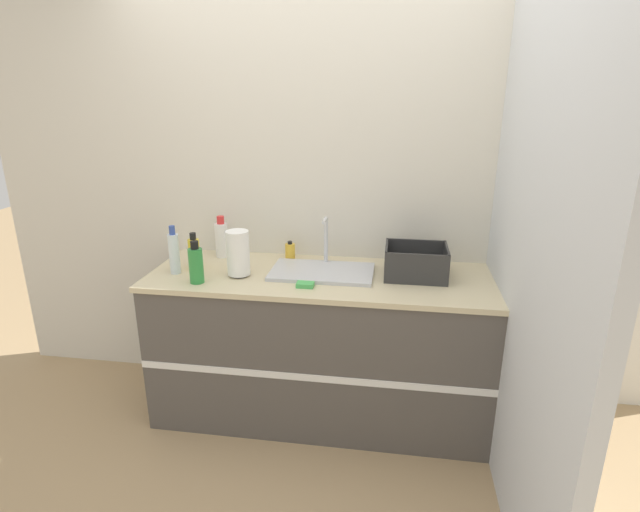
% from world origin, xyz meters
% --- Properties ---
extents(ground_plane, '(12.00, 12.00, 0.00)m').
position_xyz_m(ground_plane, '(0.00, 0.00, 0.00)').
color(ground_plane, tan).
extents(wall_back, '(4.29, 0.06, 2.60)m').
position_xyz_m(wall_back, '(0.00, 0.70, 1.30)').
color(wall_back, beige).
rests_on(wall_back, ground_plane).
extents(wall_right, '(0.06, 2.67, 2.60)m').
position_xyz_m(wall_right, '(0.98, 0.33, 1.30)').
color(wall_right, silver).
rests_on(wall_right, ground_plane).
extents(counter_cabinet, '(1.92, 0.69, 0.88)m').
position_xyz_m(counter_cabinet, '(0.00, 0.33, 0.44)').
color(counter_cabinet, '#514C47').
rests_on(counter_cabinet, ground_plane).
extents(sink, '(0.57, 0.34, 0.29)m').
position_xyz_m(sink, '(0.01, 0.36, 0.90)').
color(sink, silver).
rests_on(sink, counter_cabinet).
extents(paper_towel_roll, '(0.13, 0.13, 0.26)m').
position_xyz_m(paper_towel_roll, '(-0.44, 0.25, 1.01)').
color(paper_towel_roll, '#4C4C51').
rests_on(paper_towel_roll, counter_cabinet).
extents(dish_rack, '(0.34, 0.28, 0.17)m').
position_xyz_m(dish_rack, '(0.52, 0.39, 0.95)').
color(dish_rack, '#2D2D2D').
rests_on(dish_rack, counter_cabinet).
extents(bottle_green, '(0.08, 0.08, 0.23)m').
position_xyz_m(bottle_green, '(-0.63, 0.12, 0.98)').
color(bottle_green, '#2D8C3D').
rests_on(bottle_green, counter_cabinet).
extents(bottle_yellow, '(0.06, 0.06, 0.21)m').
position_xyz_m(bottle_yellow, '(-0.73, 0.33, 0.98)').
color(bottle_yellow, yellow).
rests_on(bottle_yellow, counter_cabinet).
extents(bottle_clear, '(0.06, 0.06, 0.27)m').
position_xyz_m(bottle_clear, '(-0.81, 0.24, 1.00)').
color(bottle_clear, silver).
rests_on(bottle_clear, counter_cabinet).
extents(bottle_white_spray, '(0.08, 0.08, 0.26)m').
position_xyz_m(bottle_white_spray, '(-0.65, 0.56, 1.00)').
color(bottle_white_spray, white).
rests_on(bottle_white_spray, counter_cabinet).
extents(soap_dispenser, '(0.06, 0.06, 0.12)m').
position_xyz_m(soap_dispenser, '(-0.22, 0.56, 0.93)').
color(soap_dispenser, gold).
rests_on(soap_dispenser, counter_cabinet).
extents(sponge, '(0.09, 0.06, 0.02)m').
position_xyz_m(sponge, '(-0.05, 0.14, 0.89)').
color(sponge, '#4CB259').
rests_on(sponge, counter_cabinet).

